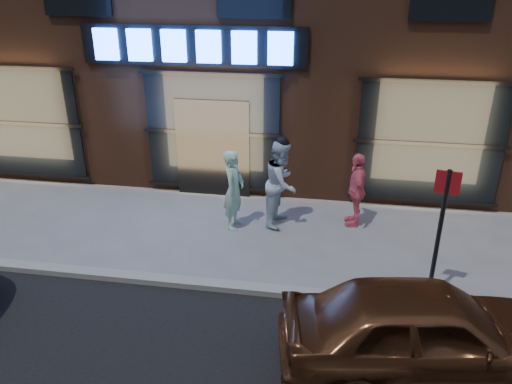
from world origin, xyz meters
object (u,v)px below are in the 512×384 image
man_cap (282,183)px  sign_post (441,224)px  man_bowtie (234,190)px  passerby (356,190)px  gold_sedan (427,330)px

man_cap → sign_post: 3.72m
man_bowtie → man_cap: size_ratio=0.92×
passerby → man_bowtie: bearing=-79.9°
passerby → gold_sedan: bearing=9.9°
man_cap → passerby: 1.62m
man_bowtie → passerby: (2.59, 0.53, -0.05)m
sign_post → man_bowtie: bearing=163.1°
man_cap → man_bowtie: bearing=119.5°
passerby → gold_sedan: 4.38m
passerby → sign_post: sign_post is taller
man_bowtie → sign_post: (3.82, -2.03, 0.57)m
man_cap → sign_post: size_ratio=0.80×
man_bowtie → gold_sedan: 5.11m
sign_post → man_cap: bearing=151.2°
man_bowtie → passerby: bearing=-70.2°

